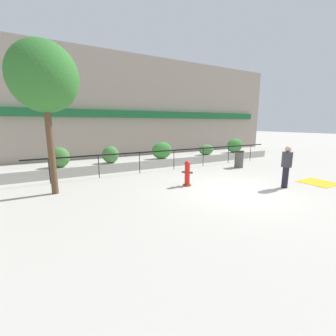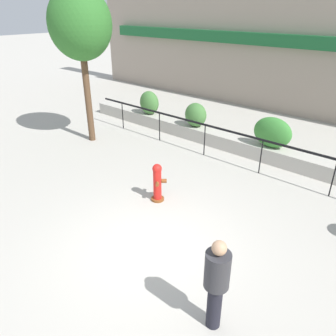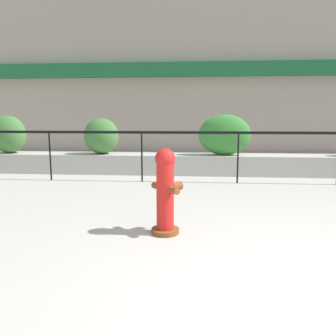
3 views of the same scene
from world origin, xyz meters
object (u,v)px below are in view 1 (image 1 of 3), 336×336
object	(u,v)px
street_tree	(44,78)
trash_bin	(239,159)
hedge_bush_0	(60,157)
hedge_bush_4	(235,146)
hedge_bush_3	(206,150)
hedge_bush_2	(162,150)
fire_hydrant	(187,173)
pedestrian	(286,164)
hedge_bush_1	(111,155)

from	to	relation	value
street_tree	trash_bin	distance (m)	10.72
hedge_bush_0	hedge_bush_4	world-z (taller)	hedge_bush_4
hedge_bush_3	hedge_bush_2	bearing A→B (deg)	180.00
hedge_bush_2	fire_hydrant	xyz separation A→B (m)	(-1.11, -4.40, -0.46)
hedge_bush_2	pedestrian	world-z (taller)	pedestrian
hedge_bush_3	street_tree	xyz separation A→B (m)	(-9.60, -2.82, 3.33)
trash_bin	street_tree	bearing A→B (deg)	-178.47
hedge_bush_3	hedge_bush_4	world-z (taller)	hedge_bush_4
hedge_bush_1	hedge_bush_4	distance (m)	9.35
hedge_bush_0	street_tree	world-z (taller)	street_tree
hedge_bush_4	hedge_bush_3	bearing A→B (deg)	180.00
hedge_bush_3	fire_hydrant	bearing A→B (deg)	-136.19
hedge_bush_1	fire_hydrant	xyz separation A→B (m)	(2.06, -4.40, -0.41)
fire_hydrant	trash_bin	xyz separation A→B (m)	(5.05, 1.85, -0.04)
hedge_bush_3	fire_hydrant	size ratio (longest dim) A/B	1.08
hedge_bush_0	pedestrian	bearing A→B (deg)	-39.98
hedge_bush_3	hedge_bush_4	bearing A→B (deg)	0.00
hedge_bush_3	fire_hydrant	xyz separation A→B (m)	(-4.59, -4.40, -0.31)
fire_hydrant	street_tree	bearing A→B (deg)	162.54
hedge_bush_2	hedge_bush_4	world-z (taller)	hedge_bush_4
trash_bin	hedge_bush_0	bearing A→B (deg)	165.16
hedge_bush_2	pedestrian	bearing A→B (deg)	-71.36
fire_hydrant	hedge_bush_4	bearing A→B (deg)	31.14
hedge_bush_0	hedge_bush_2	distance (m)	5.69
hedge_bush_4	pedestrian	xyz separation A→B (m)	(-3.93, -6.66, -0.03)
hedge_bush_0	trash_bin	world-z (taller)	hedge_bush_0
trash_bin	pedestrian	bearing A→B (deg)	-112.48
hedge_bush_0	trash_bin	bearing A→B (deg)	-14.84
hedge_bush_1	fire_hydrant	world-z (taller)	hedge_bush_1
hedge_bush_1	trash_bin	bearing A→B (deg)	-19.73
pedestrian	trash_bin	bearing A→B (deg)	67.52
pedestrian	hedge_bush_3	bearing A→B (deg)	79.52
fire_hydrant	street_tree	xyz separation A→B (m)	(-5.01, 1.58, 3.63)
street_tree	trash_bin	xyz separation A→B (m)	(10.07, 0.27, -3.68)
hedge_bush_1	hedge_bush_2	xyz separation A→B (m)	(3.17, 0.00, 0.05)
hedge_bush_2	pedestrian	distance (m)	7.03
hedge_bush_3	hedge_bush_4	size ratio (longest dim) A/B	0.80
pedestrian	hedge_bush_4	bearing A→B (deg)	59.47
hedge_bush_3	pedestrian	distance (m)	6.77
hedge_bush_3	trash_bin	size ratio (longest dim) A/B	1.16
fire_hydrant	trash_bin	distance (m)	5.38
hedge_bush_1	pedestrian	xyz separation A→B (m)	(5.42, -6.66, 0.02)
hedge_bush_0	hedge_bush_1	size ratio (longest dim) A/B	1.07
trash_bin	hedge_bush_4	bearing A→B (deg)	48.89
fire_hydrant	hedge_bush_3	bearing A→B (deg)	43.81
street_tree	trash_bin	size ratio (longest dim) A/B	5.39
hedge_bush_2	street_tree	distance (m)	7.45
hedge_bush_1	pedestrian	distance (m)	8.58
hedge_bush_0	hedge_bush_1	bearing A→B (deg)	0.00
hedge_bush_0	street_tree	bearing A→B (deg)	-98.66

